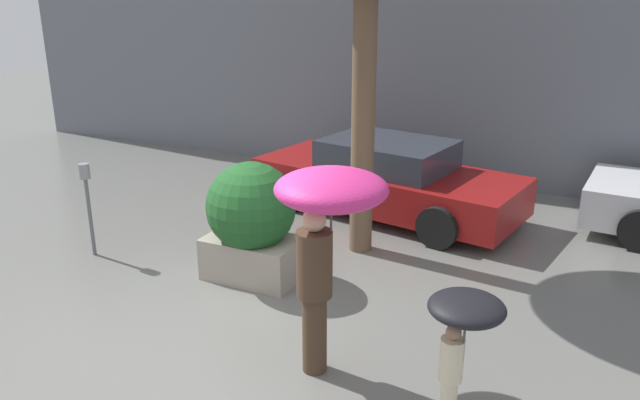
{
  "coord_description": "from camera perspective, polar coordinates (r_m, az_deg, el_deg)",
  "views": [
    {
      "loc": [
        3.62,
        -4.8,
        3.49
      ],
      "look_at": [
        0.61,
        1.6,
        1.05
      ],
      "focal_mm": 35.0,
      "sensor_mm": 36.0,
      "label": 1
    }
  ],
  "objects": [
    {
      "name": "parked_car_near",
      "position": [
        10.03,
        6.11,
        1.92
      ],
      "size": [
        4.49,
        2.45,
        1.19
      ],
      "rotation": [
        0.0,
        0.0,
        1.39
      ],
      "color": "maroon",
      "rests_on": "ground"
    },
    {
      "name": "parking_meter",
      "position": [
        8.79,
        -20.55,
        0.83
      ],
      "size": [
        0.14,
        0.14,
        1.29
      ],
      "color": "#595B60",
      "rests_on": "ground"
    },
    {
      "name": "planter_box",
      "position": [
        7.67,
        -6.28,
        -1.79
      ],
      "size": [
        1.17,
        1.1,
        1.5
      ],
      "color": "#9E9384",
      "rests_on": "ground"
    },
    {
      "name": "person_adult",
      "position": [
        5.47,
        0.6,
        -1.52
      ],
      "size": [
        1.0,
        1.0,
        1.98
      ],
      "rotation": [
        0.0,
        0.0,
        0.45
      ],
      "color": "#473323",
      "rests_on": "ground"
    },
    {
      "name": "person_child",
      "position": [
        5.06,
        12.88,
        -11.13
      ],
      "size": [
        0.6,
        0.6,
        1.24
      ],
      "rotation": [
        0.0,
        0.0,
        -0.14
      ],
      "color": "beige",
      "rests_on": "ground"
    },
    {
      "name": "building_facade",
      "position": [
        11.88,
        7.75,
        16.49
      ],
      "size": [
        18.0,
        0.3,
        6.0
      ],
      "color": "slate",
      "rests_on": "ground"
    },
    {
      "name": "ground_plane",
      "position": [
        6.95,
        -10.44,
        -11.45
      ],
      "size": [
        40.0,
        40.0,
        0.0
      ],
      "primitive_type": "plane",
      "color": "slate"
    }
  ]
}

